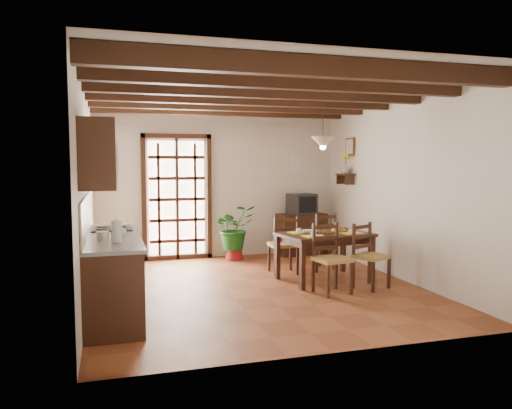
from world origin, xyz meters
name	(u,v)px	position (x,y,z in m)	size (l,w,h in m)	color
ground_plane	(257,288)	(0.00, 0.00, 0.00)	(5.00, 5.00, 0.00)	brown
room_shell	(257,159)	(0.00, 0.00, 1.82)	(4.52, 5.02, 2.81)	silver
ceiling_beams	(257,95)	(0.00, 0.00, 2.69)	(4.50, 4.34, 0.20)	black
french_door	(177,195)	(-0.80, 2.45, 1.18)	(1.26, 0.11, 2.32)	white
kitchen_counter	(113,273)	(-1.96, -0.60, 0.47)	(0.64, 2.25, 1.38)	black
upper_cabinet	(97,155)	(-2.08, -1.30, 1.85)	(0.35, 0.80, 0.70)	black
range_hood	(102,165)	(-2.05, -0.05, 1.73)	(0.38, 0.60, 0.54)	white
counter_items	(112,231)	(-1.95, -0.51, 0.96)	(0.50, 1.43, 0.25)	black
dining_table	(325,239)	(1.11, 0.18, 0.62)	(1.44, 1.05, 0.72)	#331A10
chair_near_left	(331,272)	(0.89, -0.54, 0.30)	(0.50, 0.48, 0.94)	#AD874A
chair_near_right	(370,268)	(1.54, -0.43, 0.29)	(0.55, 0.54, 0.91)	#AD874A
chair_far_left	(283,255)	(0.67, 0.79, 0.29)	(0.44, 0.43, 0.93)	#AD874A
chair_far_right	(319,252)	(1.33, 0.90, 0.30)	(0.54, 0.53, 0.95)	#AD874A
table_setting	(325,233)	(1.11, 0.18, 0.71)	(0.96, 0.64, 0.09)	#F6F927
table_bowl	(310,232)	(0.87, 0.19, 0.74)	(0.22, 0.22, 0.05)	white
sideboard	(301,234)	(1.54, 2.23, 0.39)	(0.93, 0.42, 0.79)	black
crt_tv	(302,204)	(1.54, 2.22, 0.98)	(0.54, 0.51, 0.39)	black
fuse_box	(295,163)	(1.50, 2.48, 1.75)	(0.25, 0.03, 0.32)	white
plant_pot	(234,254)	(0.19, 2.10, 0.11)	(0.33, 0.33, 0.20)	maroon
potted_plant	(234,229)	(0.19, 2.10, 0.57)	(1.91, 1.63, 2.12)	#144C19
wall_shelf	(345,177)	(2.14, 1.60, 1.51)	(0.20, 0.42, 0.20)	black
shelf_vase	(345,169)	(2.14, 1.60, 1.65)	(0.15, 0.15, 0.15)	#B2BFB2
shelf_flowers	(346,157)	(2.14, 1.60, 1.86)	(0.14, 0.14, 0.36)	#F6F927
framed_picture	(350,147)	(2.22, 1.60, 2.05)	(0.03, 0.32, 0.32)	brown
pendant_lamp	(323,142)	(1.11, 0.28, 2.08)	(0.36, 0.36, 0.84)	black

